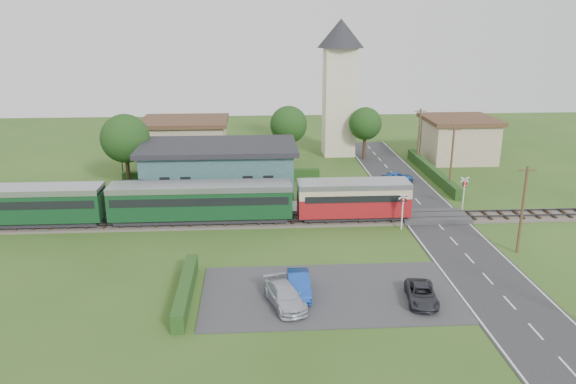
{
  "coord_description": "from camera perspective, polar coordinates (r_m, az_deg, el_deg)",
  "views": [
    {
      "loc": [
        -6.36,
        -45.56,
        17.69
      ],
      "look_at": [
        -3.26,
        4.0,
        2.22
      ],
      "focal_mm": 35.0,
      "sensor_mm": 36.0,
      "label": 1
    }
  ],
  "objects": [
    {
      "name": "car_park_dark",
      "position": [
        37.79,
        13.42,
        -10.05
      ],
      "size": [
        2.34,
        4.16,
        1.1
      ],
      "primitive_type": "imported",
      "rotation": [
        0.0,
        0.0,
        -0.14
      ],
      "color": "#2A2B32",
      "rests_on": "car_park"
    },
    {
      "name": "crossing_signal_far",
      "position": [
        56.0,
        17.46,
        0.37
      ],
      "size": [
        0.84,
        0.28,
        3.28
      ],
      "color": "silver",
      "rests_on": "ground"
    },
    {
      "name": "hedge_station",
      "position": [
        63.5,
        -6.73,
        1.62
      ],
      "size": [
        22.0,
        0.8,
        1.3
      ],
      "primitive_type": "cube",
      "color": "#193814",
      "rests_on": "ground"
    },
    {
      "name": "car_park",
      "position": [
        38.23,
        4.2,
        -10.24
      ],
      "size": [
        17.0,
        9.0,
        0.08
      ],
      "primitive_type": "cube",
      "color": "#333335",
      "rests_on": "ground"
    },
    {
      "name": "hedge_roadside",
      "position": [
        67.12,
        14.4,
        2.0
      ],
      "size": [
        0.8,
        18.0,
        1.2
      ],
      "primitive_type": "cube",
      "color": "#193814",
      "rests_on": "ground"
    },
    {
      "name": "crossing_deck",
      "position": [
        53.25,
        14.55,
        -2.42
      ],
      "size": [
        6.2,
        3.4,
        0.45
      ],
      "primitive_type": "cube",
      "color": "#333335",
      "rests_on": "ground"
    },
    {
      "name": "platform",
      "position": [
        53.81,
        -7.26,
        -1.78
      ],
      "size": [
        30.0,
        3.0,
        0.45
      ],
      "primitive_type": "cube",
      "color": "gray",
      "rests_on": "ground"
    },
    {
      "name": "car_park_silver",
      "position": [
        36.36,
        -0.34,
        -10.49
      ],
      "size": [
        3.02,
        4.87,
        1.32
      ],
      "primitive_type": "imported",
      "rotation": [
        0.0,
        0.0,
        0.28
      ],
      "color": "#B4B8C7",
      "rests_on": "car_park"
    },
    {
      "name": "train",
      "position": [
        50.65,
        -12.39,
        -0.94
      ],
      "size": [
        43.2,
        2.9,
        3.4
      ],
      "color": "#232328",
      "rests_on": "ground"
    },
    {
      "name": "tree_a",
      "position": [
        62.33,
        -16.21,
        5.23
      ],
      "size": [
        5.2,
        5.2,
        8.0
      ],
      "color": "#332316",
      "rests_on": "ground"
    },
    {
      "name": "pedestrian_near",
      "position": [
        53.48,
        1.72,
        -0.62
      ],
      "size": [
        0.66,
        0.53,
        1.57
      ],
      "primitive_type": "imported",
      "rotation": [
        0.0,
        0.0,
        3.44
      ],
      "color": "gray",
      "rests_on": "platform"
    },
    {
      "name": "utility_pole_d",
      "position": [
        72.01,
        13.15,
        5.59
      ],
      "size": [
        1.4,
        0.22,
        7.0
      ],
      "color": "#473321",
      "rests_on": "ground"
    },
    {
      "name": "car_park_blue",
      "position": [
        37.72,
        1.11,
        -9.37
      ],
      "size": [
        1.49,
        4.12,
        1.35
      ],
      "primitive_type": "imported",
      "rotation": [
        0.0,
        0.0,
        -0.01
      ],
      "color": "#1541A5",
      "rests_on": "car_park"
    },
    {
      "name": "crossing_signal_near",
      "position": [
        49.43,
        11.58,
        -1.39
      ],
      "size": [
        0.84,
        0.28,
        3.28
      ],
      "color": "silver",
      "rests_on": "ground"
    },
    {
      "name": "road",
      "position": [
        51.53,
        15.2,
        -3.37
      ],
      "size": [
        6.0,
        70.0,
        0.05
      ],
      "primitive_type": "cube",
      "color": "#28282B",
      "rests_on": "ground"
    },
    {
      "name": "pedestrian_far",
      "position": [
        54.51,
        -13.47,
        -0.8
      ],
      "size": [
        0.75,
        0.86,
        1.49
      ],
      "primitive_type": "imported",
      "rotation": [
        0.0,
        0.0,
        1.27
      ],
      "color": "gray",
      "rests_on": "platform"
    },
    {
      "name": "house_west",
      "position": [
        72.64,
        -10.37,
        5.19
      ],
      "size": [
        10.8,
        8.8,
        5.5
      ],
      "color": "tan",
      "rests_on": "ground"
    },
    {
      "name": "church_tower",
      "position": [
        74.81,
        5.28,
        11.51
      ],
      "size": [
        6.0,
        6.0,
        17.6
      ],
      "color": "beige",
      "rests_on": "ground"
    },
    {
      "name": "railway_track",
      "position": [
        51.11,
        3.8,
        -2.85
      ],
      "size": [
        76.0,
        3.2,
        0.49
      ],
      "color": "#4C443D",
      "rests_on": "ground"
    },
    {
      "name": "tree_b",
      "position": [
        69.86,
        0.06,
        6.85
      ],
      "size": [
        4.6,
        4.6,
        7.34
      ],
      "color": "#332316",
      "rests_on": "ground"
    },
    {
      "name": "utility_pole_c",
      "position": [
        60.89,
        16.29,
        3.25
      ],
      "size": [
        1.4,
        0.22,
        7.0
      ],
      "color": "#473321",
      "rests_on": "ground"
    },
    {
      "name": "utility_pole_b",
      "position": [
        46.75,
        22.72,
        -1.59
      ],
      "size": [
        1.4,
        0.22,
        7.0
      ],
      "color": "#473321",
      "rests_on": "ground"
    },
    {
      "name": "station_building",
      "position": [
        58.63,
        -7.02,
        2.35
      ],
      "size": [
        16.0,
        9.0,
        5.3
      ],
      "color": "#426D6F",
      "rests_on": "ground"
    },
    {
      "name": "car_on_road",
      "position": [
        63.95,
        11.04,
        1.53
      ],
      "size": [
        3.74,
        1.95,
        1.22
      ],
      "primitive_type": "imported",
      "rotation": [
        0.0,
        0.0,
        1.72
      ],
      "color": "#2658A3",
      "rests_on": "road"
    },
    {
      "name": "streetlamp_west",
      "position": [
        68.98,
        -16.64,
        4.31
      ],
      "size": [
        0.3,
        0.3,
        5.15
      ],
      "color": "#3F3F47",
      "rests_on": "ground"
    },
    {
      "name": "equipment_hut",
      "position": [
        54.47,
        -15.75,
        -0.38
      ],
      "size": [
        2.3,
        2.3,
        2.55
      ],
      "color": "beige",
      "rests_on": "platform"
    },
    {
      "name": "tree_c",
      "position": [
        73.18,
        7.85,
        6.88
      ],
      "size": [
        4.2,
        4.2,
        6.78
      ],
      "color": "#332316",
      "rests_on": "ground"
    },
    {
      "name": "ground",
      "position": [
        49.29,
        4.09,
        -3.77
      ],
      "size": [
        120.0,
        120.0,
        0.0
      ],
      "primitive_type": "plane",
      "color": "#2D4C19"
    },
    {
      "name": "house_east",
      "position": [
        75.87,
        16.9,
        5.24
      ],
      "size": [
        8.8,
        8.8,
        5.5
      ],
      "color": "tan",
      "rests_on": "ground"
    },
    {
      "name": "streetlamp_east",
      "position": [
        77.33,
        13.37,
        5.92
      ],
      "size": [
        0.3,
        0.3,
        5.15
      ],
      "color": "#3F3F47",
      "rests_on": "ground"
    },
    {
      "name": "hedge_carpark",
      "position": [
        37.95,
        -10.36,
        -9.77
      ],
      "size": [
        0.8,
        9.0,
        1.2
      ],
      "primitive_type": "cube",
      "color": "#193814",
      "rests_on": "ground"
    }
  ]
}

